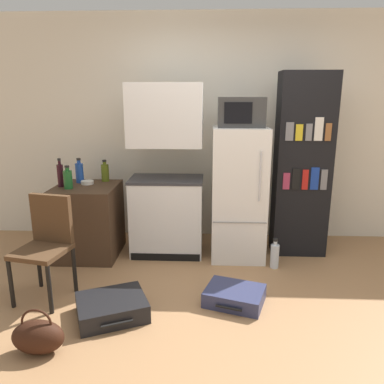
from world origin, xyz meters
The scene contains 17 objects.
ground_plane centered at (0.00, 0.00, 0.00)m, with size 24.00×24.00×0.00m, color #A3754C.
wall_back centered at (0.20, 2.00, 1.32)m, with size 6.40×0.10×2.63m.
side_table centered at (-1.54, 1.26, 0.39)m, with size 0.65×0.67×0.78m.
kitchen_hutch centered at (-0.69, 1.36, 0.85)m, with size 0.79×0.49×1.84m.
refrigerator centered at (0.09, 1.32, 0.70)m, with size 0.56×0.59×1.40m.
microwave centered at (0.09, 1.31, 1.55)m, with size 0.46×0.35×0.30m.
bookshelf centered at (0.77, 1.45, 0.98)m, with size 0.57×0.32×1.96m.
bottle_green_tall centered at (-1.68, 1.15, 0.88)m, with size 0.09×0.09×0.24m.
bottle_blue_soda centered at (-1.65, 1.43, 0.89)m, with size 0.09×0.09×0.27m.
bottle_olive_oil centered at (-1.39, 1.51, 0.88)m, with size 0.09×0.09×0.24m.
bottle_wine_dark centered at (-1.79, 1.23, 0.91)m, with size 0.06×0.06×0.30m.
bowl centered at (-1.55, 1.36, 0.80)m, with size 0.14×0.14×0.04m.
chair centered at (-1.61, 0.40, 0.53)m, with size 0.47×0.48×0.89m.
suitcase_large_flat centered at (0.00, 0.32, 0.06)m, with size 0.57×0.49×0.13m.
suitcase_small_flat centered at (-0.99, 0.08, 0.08)m, with size 0.66×0.61×0.15m.
handbag centered at (-1.38, -0.38, 0.12)m, with size 0.36×0.20×0.33m.
water_bottle_front centered at (0.45, 1.02, 0.13)m, with size 0.09×0.09×0.32m.
Camera 1 is at (-0.23, -2.55, 1.72)m, focal length 35.00 mm.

